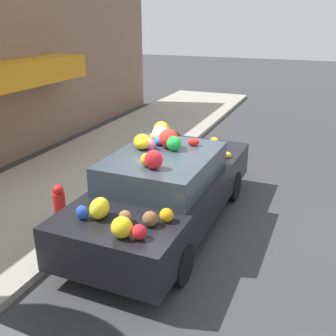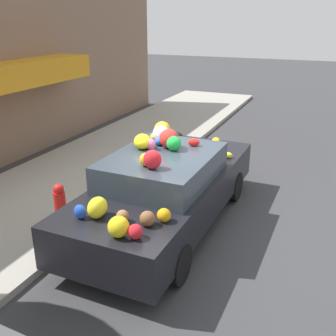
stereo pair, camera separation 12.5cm
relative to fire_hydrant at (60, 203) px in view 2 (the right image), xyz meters
name	(u,v)px [view 2 (the right image)]	position (x,y,z in m)	size (l,w,h in m)	color
ground_plane	(170,224)	(0.84, -1.65, -0.46)	(60.00, 60.00, 0.00)	#38383A
sidewalk_curb	(46,195)	(0.84, 1.05, -0.40)	(24.00, 3.20, 0.12)	#9E998E
fire_hydrant	(60,203)	(0.00, 0.00, 0.00)	(0.20, 0.20, 0.70)	red
art_car	(167,187)	(0.80, -1.61, 0.27)	(4.61, 1.82, 1.67)	black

